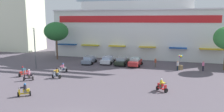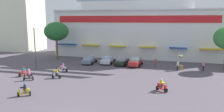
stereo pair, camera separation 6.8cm
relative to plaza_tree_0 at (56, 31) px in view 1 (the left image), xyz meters
name	(u,v)px [view 1 (the left image)]	position (x,y,z in m)	size (l,w,h in m)	color
ground_plane	(110,81)	(15.38, -13.12, -5.85)	(128.00, 128.00, 0.00)	#564D57
colonial_building	(137,16)	(15.38, 9.59, 3.21)	(36.01, 15.66, 20.74)	white
flank_building_left	(19,25)	(-16.90, 10.13, 1.10)	(11.02, 8.42, 13.90)	silver
plaza_tree_0	(56,31)	(0.00, 0.00, 0.00)	(5.06, 4.85, 7.80)	brown
parked_car_0	(89,60)	(8.15, -2.52, -5.12)	(2.56, 4.30, 1.43)	gray
parked_car_1	(108,60)	(11.57, -1.56, -5.15)	(2.54, 4.37, 1.37)	silver
parked_car_2	(122,61)	(14.44, -2.15, -5.12)	(2.49, 4.09, 1.44)	black
parked_car_3	(135,62)	(17.03, -2.54, -5.08)	(2.50, 4.01, 1.51)	#B12A2A
scooter_rider_1	(63,69)	(6.69, -10.28, -5.24)	(1.34, 1.47, 1.49)	black
scooter_rider_2	(162,86)	(22.34, -15.61, -5.21)	(1.43, 1.30, 1.52)	black
scooter_rider_3	(28,76)	(4.44, -15.81, -5.18)	(1.36, 1.25, 1.59)	black
scooter_rider_4	(57,74)	(7.57, -13.69, -5.20)	(1.40, 0.76, 1.57)	black
scooter_rider_5	(23,72)	(2.29, -14.01, -5.23)	(1.09, 1.51, 1.51)	black
scooter_rider_7	(24,91)	(7.95, -21.32, -5.25)	(1.43, 1.18, 1.46)	black
pedestrian_0	(178,65)	(24.31, -4.28, -4.94)	(0.47, 0.47, 1.59)	black
pedestrian_1	(203,65)	(28.34, -3.25, -4.93)	(0.47, 0.47, 1.62)	black
pedestrian_2	(155,62)	(20.62, -2.63, -4.93)	(0.49, 0.49, 1.62)	#544D43
streetlamp_near	(35,45)	(1.04, -9.08, -1.79)	(0.40, 0.40, 6.98)	#474C51
balloon_vendor_cart	(180,63)	(24.70, -3.29, -4.75)	(1.02, 1.08, 2.50)	#8E754D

